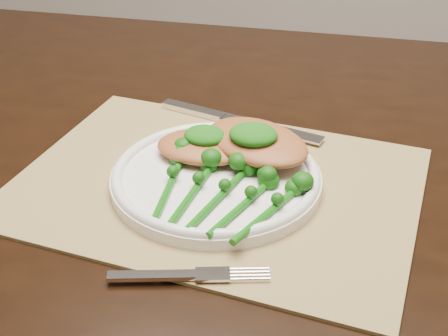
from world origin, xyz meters
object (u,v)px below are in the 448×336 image
(chicken_fillet_left, at_px, (206,146))
(dinner_plate, at_px, (216,177))
(broccolini_bundle, at_px, (217,200))
(placemat, at_px, (216,185))

(chicken_fillet_left, bearing_deg, dinner_plate, -65.71)
(dinner_plate, height_order, chicken_fillet_left, chicken_fillet_left)
(dinner_plate, xyz_separation_m, broccolini_bundle, (0.02, -0.05, 0.01))
(chicken_fillet_left, distance_m, broccolini_bundle, 0.10)
(placemat, relative_size, dinner_plate, 1.88)
(placemat, distance_m, dinner_plate, 0.01)
(broccolini_bundle, bearing_deg, dinner_plate, 116.87)
(placemat, xyz_separation_m, broccolini_bundle, (0.02, -0.06, 0.02))
(placemat, bearing_deg, broccolini_bundle, -68.39)
(placemat, height_order, chicken_fillet_left, chicken_fillet_left)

